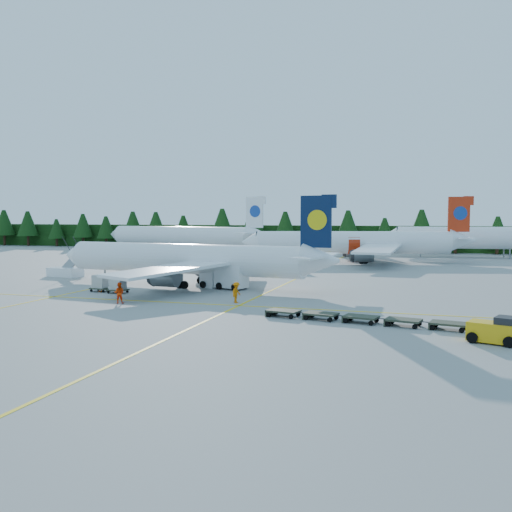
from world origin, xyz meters
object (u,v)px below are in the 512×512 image
(airliner_red, at_px, (349,243))
(service_truck, at_px, (224,277))
(airstairs, at_px, (67,270))
(baggage_tug, at_px, (495,331))
(airliner_navy, at_px, (179,259))

(airliner_red, bearing_deg, service_truck, -116.41)
(airstairs, bearing_deg, baggage_tug, -18.76)
(airliner_red, xyz_separation_m, baggage_tug, (17.97, -62.19, -2.68))
(airliner_navy, xyz_separation_m, airliner_red, (14.84, 39.78, 0.37))
(airliner_navy, bearing_deg, airliner_red, 76.55)
(airstairs, distance_m, baggage_tug, 58.66)
(baggage_tug, bearing_deg, airliner_navy, 165.37)
(service_truck, bearing_deg, airliner_red, 93.42)
(airliner_navy, height_order, service_truck, airliner_navy)
(airliner_red, distance_m, service_truck, 41.91)
(airliner_red, height_order, airstairs, airliner_red)
(airliner_navy, relative_size, service_truck, 6.08)
(airstairs, xyz_separation_m, baggage_tug, (51.87, -27.38, -0.08))
(airliner_navy, bearing_deg, baggage_tug, -27.33)
(airliner_red, height_order, baggage_tug, airliner_red)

